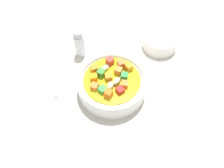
{
  "coord_description": "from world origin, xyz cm",
  "views": [
    {
      "loc": [
        4.38,
        -25.92,
        40.26
      ],
      "look_at": [
        0.0,
        0.0,
        2.27
      ],
      "focal_mm": 32.05,
      "sensor_mm": 36.0,
      "label": 1
    }
  ],
  "objects_px": {
    "side_bowl_small": "(160,42)",
    "spoon": "(57,89)",
    "soup_bowl_main": "(112,83)",
    "pepper_shaker": "(79,43)"
  },
  "relations": [
    {
      "from": "side_bowl_small",
      "to": "spoon",
      "type": "bearing_deg",
      "value": -141.55
    },
    {
      "from": "soup_bowl_main",
      "to": "side_bowl_small",
      "type": "distance_m",
      "value": 0.2
    },
    {
      "from": "soup_bowl_main",
      "to": "side_bowl_small",
      "type": "xyz_separation_m",
      "value": [
        0.11,
        0.16,
        -0.01
      ]
    },
    {
      "from": "side_bowl_small",
      "to": "soup_bowl_main",
      "type": "bearing_deg",
      "value": -122.83
    },
    {
      "from": "soup_bowl_main",
      "to": "side_bowl_small",
      "type": "relative_size",
      "value": 1.72
    },
    {
      "from": "soup_bowl_main",
      "to": "pepper_shaker",
      "type": "relative_size",
      "value": 2.01
    },
    {
      "from": "spoon",
      "to": "side_bowl_small",
      "type": "distance_m",
      "value": 0.3
    },
    {
      "from": "soup_bowl_main",
      "to": "pepper_shaker",
      "type": "xyz_separation_m",
      "value": [
        -0.1,
        0.1,
        0.01
      ]
    },
    {
      "from": "side_bowl_small",
      "to": "pepper_shaker",
      "type": "distance_m",
      "value": 0.22
    },
    {
      "from": "spoon",
      "to": "side_bowl_small",
      "type": "relative_size",
      "value": 2.51
    }
  ]
}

